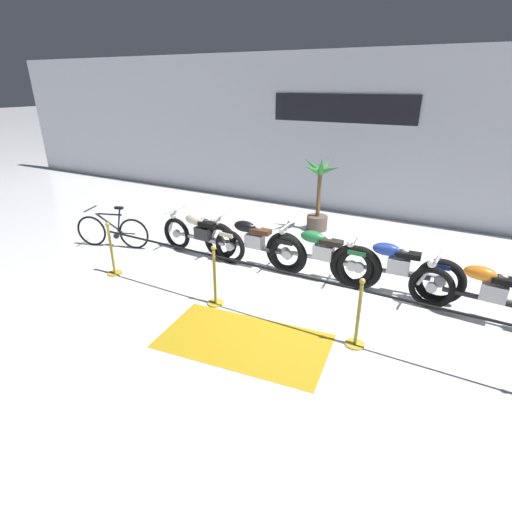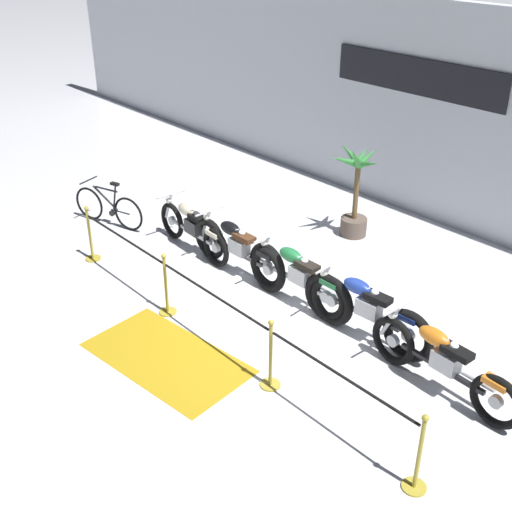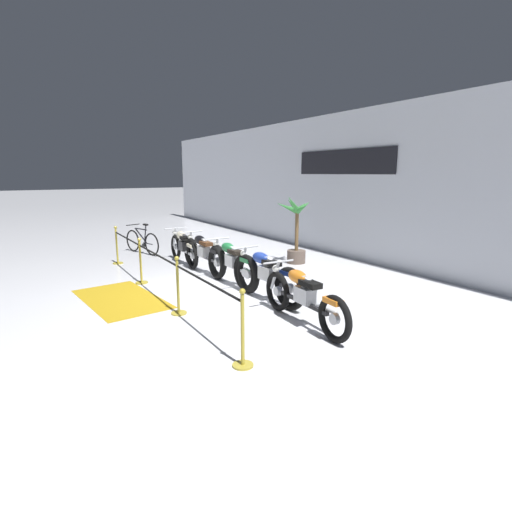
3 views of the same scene
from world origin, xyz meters
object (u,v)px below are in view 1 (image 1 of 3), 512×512
Objects in this scene: stanchion_mid_right at (357,323)px; motorcycle_green_2 at (320,255)px; motorcycle_blue_3 at (394,269)px; motorcycle_black_1 at (252,244)px; bicycle at (113,231)px; stanchion_mid_left at (215,285)px; motorcycle_cream_0 at (202,235)px; floor_banner at (244,341)px; stanchion_far_left at (210,265)px; potted_palm_left_of_row at (318,197)px; motorcycle_orange_4 at (488,294)px.

motorcycle_green_2 is at bearing 124.85° from stanchion_mid_right.
motorcycle_black_1 is at bearing -177.21° from motorcycle_blue_3.
bicycle is at bearing -171.26° from motorcycle_green_2.
stanchion_mid_left reaches higher than motorcycle_blue_3.
floor_banner is at bearing -43.85° from motorcycle_cream_0.
motorcycle_black_1 reaches higher than motorcycle_cream_0.
motorcycle_blue_3 reaches higher than floor_banner.
bicycle is at bearing 163.43° from stanchion_far_left.
bicycle is 4.70m from floor_banner.
motorcycle_cream_0 is at bearing -177.16° from motorcycle_black_1.
potted_palm_left_of_row reaches higher than stanchion_mid_left.
potted_palm_left_of_row is 0.81× the size of floor_banner.
potted_palm_left_of_row is at bearing 87.97° from stanchion_mid_left.
motorcycle_green_2 is (1.40, 0.07, 0.01)m from motorcycle_black_1.
floor_banner is (-1.42, -0.69, -0.35)m from stanchion_mid_right.
stanchion_mid_right is (2.59, -1.63, -0.12)m from motorcycle_black_1.
motorcycle_cream_0 is 2.60m from motorcycle_green_2.
stanchion_mid_right is (5.80, -0.99, -0.02)m from bicycle.
stanchion_mid_left is (3.43, -0.99, -0.02)m from bicycle.
stanchion_mid_left is at bearing -92.03° from potted_palm_left_of_row.
potted_palm_left_of_row reaches higher than motorcycle_green_2.
bicycle is 5.88m from stanchion_mid_right.
stanchion_mid_right is 0.44× the size of floor_banner.
motorcycle_blue_3 reaches higher than motorcycle_cream_0.
motorcycle_blue_3 is (1.31, 0.06, -0.00)m from motorcycle_green_2.
motorcycle_blue_3 is (3.91, 0.19, 0.01)m from motorcycle_cream_0.
bicycle is 3.57m from stanchion_mid_left.
potted_palm_left_of_row is 4.30m from stanchion_mid_left.
stanchion_far_left reaches higher than motorcycle_black_1.
motorcycle_orange_4 is (5.33, 0.00, 0.00)m from motorcycle_cream_0.
motorcycle_orange_4 is 0.97× the size of floor_banner.
stanchion_mid_left is at bearing -48.24° from motorcycle_cream_0.
floor_banner is (0.95, -0.69, -0.35)m from stanchion_mid_left.
stanchion_mid_left is at bearing 137.42° from floor_banner.
motorcycle_orange_4 is 4.23m from stanchion_mid_left.
motorcycle_orange_4 is 2.22m from stanchion_mid_right.
motorcycle_cream_0 is 0.93× the size of motorcycle_black_1.
stanchion_mid_right is (3.78, -1.58, -0.11)m from motorcycle_cream_0.
stanchion_mid_right reaches higher than motorcycle_green_2.
stanchion_mid_right is at bearing -32.29° from motorcycle_black_1.
potted_palm_left_of_row reaches higher than motorcycle_black_1.
motorcycle_blue_3 is (2.71, 0.13, 0.01)m from motorcycle_black_1.
motorcycle_blue_3 is at bearing 51.03° from floor_banner.
bicycle is 0.84× the size of potted_palm_left_of_row.
stanchion_mid_left is (-1.19, -1.70, -0.13)m from motorcycle_green_2.
floor_banner is at bearing -142.75° from motorcycle_orange_4.
motorcycle_green_2 is 1.37× the size of bicycle.
stanchion_far_left reaches higher than bicycle.
floor_banner is (0.80, -4.96, -0.84)m from potted_palm_left_of_row.
stanchion_mid_right is at bearing -134.58° from motorcycle_orange_4.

